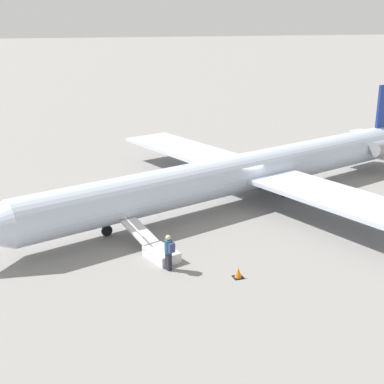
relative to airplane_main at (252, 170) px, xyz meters
The scene contains 5 objects.
ground_plane 2.11m from the airplane_main, 19.04° to the left, with size 600.00×600.00×0.00m, color gray.
airplane_main is the anchor object (origin of this frame).
boarding_stairs 10.52m from the airplane_main, 40.13° to the left, with size 2.28×4.12×1.61m.
passenger 11.46m from the airplane_main, 46.98° to the left, with size 0.43×0.57×1.74m.
traffic_cone_near_stairs 11.34m from the airplane_main, 63.34° to the left, with size 0.45×0.45×0.50m.
Camera 1 is at (12.73, 29.69, 11.13)m, focal length 50.00 mm.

